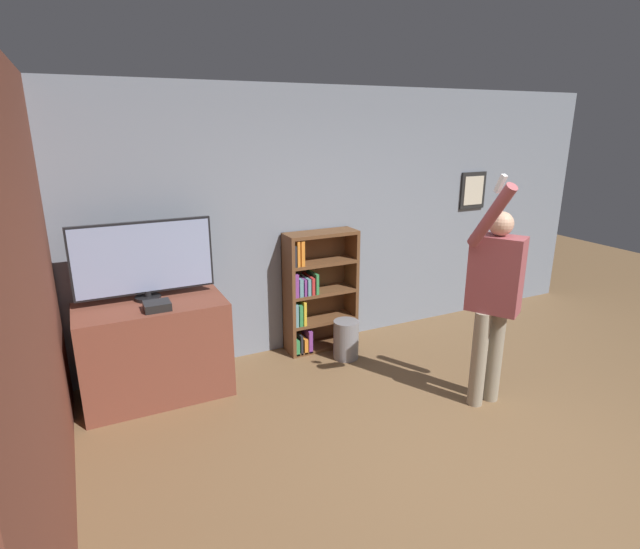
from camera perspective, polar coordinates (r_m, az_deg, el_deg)
ground_plane at (r=3.83m, az=20.70°, el=-22.03°), size 14.00×14.00×0.00m
wall_back at (r=5.30m, az=0.64°, el=6.21°), size 7.17×0.09×2.70m
wall_side_brick at (r=3.43m, az=-29.54°, el=-2.14°), size 0.06×4.30×2.70m
tv_ledge at (r=4.64m, az=-18.31°, el=-8.22°), size 1.23×0.64×0.87m
television at (r=4.49m, az=-19.47°, el=1.60°), size 1.16×0.22×0.69m
game_console at (r=4.31m, az=-18.11°, el=-3.43°), size 0.21×0.18×0.07m
bookshelf at (r=5.24m, az=-0.58°, el=-2.08°), size 0.77×0.28×1.28m
person at (r=4.32m, az=19.29°, el=-1.92°), size 0.55×0.55×1.99m
waste_bin at (r=5.18m, az=2.98°, el=-7.42°), size 0.26×0.26×0.41m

